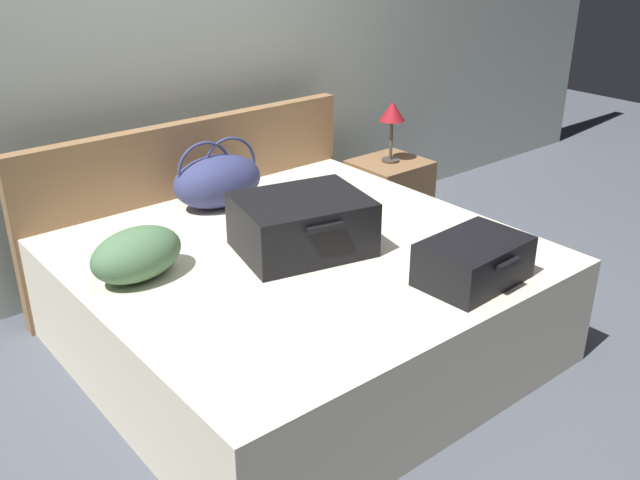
% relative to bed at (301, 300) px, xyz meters
% --- Properties ---
extents(ground_plane, '(12.00, 12.00, 0.00)m').
position_rel_bed_xyz_m(ground_plane, '(0.00, -0.40, -0.26)').
color(ground_plane, '#4C515B').
extents(back_wall, '(8.00, 0.10, 2.60)m').
position_rel_bed_xyz_m(back_wall, '(0.00, 1.25, 1.04)').
color(back_wall, '#B7C1B2').
rests_on(back_wall, ground).
extents(bed, '(1.94, 1.87, 0.53)m').
position_rel_bed_xyz_m(bed, '(0.00, 0.00, 0.00)').
color(bed, beige).
rests_on(bed, ground).
extents(headboard, '(1.98, 0.08, 0.93)m').
position_rel_bed_xyz_m(headboard, '(0.00, 0.98, 0.20)').
color(headboard, olive).
rests_on(headboard, ground).
extents(hard_case_large, '(0.66, 0.57, 0.25)m').
position_rel_bed_xyz_m(hard_case_large, '(0.01, -0.00, 0.39)').
color(hard_case_large, black).
rests_on(hard_case_large, bed).
extents(hard_case_medium, '(0.46, 0.35, 0.19)m').
position_rel_bed_xyz_m(hard_case_medium, '(0.37, -0.70, 0.36)').
color(hard_case_medium, black).
rests_on(hard_case_medium, bed).
extents(duffel_bag, '(0.51, 0.34, 0.36)m').
position_rel_bed_xyz_m(duffel_bag, '(0.00, 0.70, 0.41)').
color(duffel_bag, navy).
rests_on(duffel_bag, bed).
extents(pillow_near_headboard, '(0.46, 0.34, 0.22)m').
position_rel_bed_xyz_m(pillow_near_headboard, '(-0.70, 0.22, 0.37)').
color(pillow_near_headboard, '#4C724C').
rests_on(pillow_near_headboard, bed).
extents(nightstand, '(0.44, 0.40, 0.52)m').
position_rel_bed_xyz_m(nightstand, '(1.25, 0.69, -0.01)').
color(nightstand, olive).
rests_on(nightstand, ground).
extents(table_lamp, '(0.16, 0.16, 0.38)m').
position_rel_bed_xyz_m(table_lamp, '(1.25, 0.69, 0.55)').
color(table_lamp, '#3F3833').
rests_on(table_lamp, nightstand).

